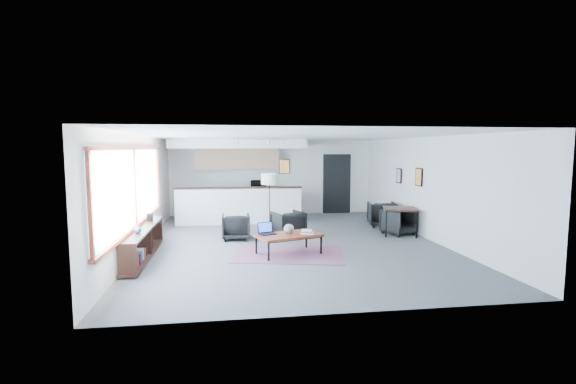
{
  "coord_description": "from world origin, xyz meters",
  "views": [
    {
      "loc": [
        -1.51,
        -9.96,
        2.3
      ],
      "look_at": [
        -0.02,
        0.4,
        1.2
      ],
      "focal_mm": 26.0,
      "sensor_mm": 36.0,
      "label": 1
    }
  ],
  "objects": [
    {
      "name": "kilim_rug",
      "position": [
        -0.23,
        -1.15,
        0.01
      ],
      "size": [
        2.64,
        2.06,
        0.01
      ],
      "rotation": [
        0.0,
        0.0,
        -0.21
      ],
      "color": "#5F334A",
      "rests_on": "floor"
    },
    {
      "name": "dining_chair_far",
      "position": [
        2.98,
        1.72,
        0.34
      ],
      "size": [
        0.76,
        0.73,
        0.68
      ],
      "primitive_type": "imported",
      "rotation": [
        0.0,
        0.0,
        2.96
      ],
      "color": "black",
      "rests_on": "floor"
    },
    {
      "name": "console",
      "position": [
        -3.3,
        -1.05,
        0.33
      ],
      "size": [
        0.35,
        3.0,
        0.8
      ],
      "color": "black",
      "rests_on": "floor"
    },
    {
      "name": "doorway",
      "position": [
        2.3,
        4.42,
        1.07
      ],
      "size": [
        1.1,
        0.12,
        2.15
      ],
      "color": "black",
      "rests_on": "room"
    },
    {
      "name": "armchair_right",
      "position": [
        0.01,
        0.62,
        0.37
      ],
      "size": [
        0.91,
        0.88,
        0.75
      ],
      "primitive_type": "imported",
      "rotation": [
        0.0,
        0.0,
        3.48
      ],
      "color": "black",
      "rests_on": "floor"
    },
    {
      "name": "coffee_table",
      "position": [
        -0.23,
        -1.15,
        0.41
      ],
      "size": [
        1.54,
        1.16,
        0.45
      ],
      "rotation": [
        0.0,
        0.0,
        0.34
      ],
      "color": "maroon",
      "rests_on": "floor"
    },
    {
      "name": "window",
      "position": [
        -3.46,
        -0.9,
        1.46
      ],
      "size": [
        0.1,
        5.95,
        1.66
      ],
      "color": "#8CBFFF",
      "rests_on": "room"
    },
    {
      "name": "dining_table",
      "position": [
        3.0,
        0.46,
        0.66
      ],
      "size": [
        1.07,
        1.07,
        0.73
      ],
      "rotation": [
        0.0,
        0.0,
        -0.3
      ],
      "color": "black",
      "rests_on": "floor"
    },
    {
      "name": "ceramic_pot",
      "position": [
        -0.22,
        -1.15,
        0.56
      ],
      "size": [
        0.22,
        0.22,
        0.22
      ],
      "rotation": [
        0.0,
        0.0,
        -0.22
      ],
      "color": "gray",
      "rests_on": "coffee_table"
    },
    {
      "name": "microwave",
      "position": [
        -0.5,
        4.15,
        1.11
      ],
      "size": [
        0.54,
        0.33,
        0.35
      ],
      "primitive_type": "imported",
      "rotation": [
        0.0,
        0.0,
        -0.08
      ],
      "color": "black",
      "rests_on": "kitchenette"
    },
    {
      "name": "armchair_left",
      "position": [
        -1.34,
        0.54,
        0.35
      ],
      "size": [
        0.69,
        0.64,
        0.71
      ],
      "primitive_type": "imported",
      "rotation": [
        0.0,
        0.0,
        3.14
      ],
      "color": "black",
      "rests_on": "floor"
    },
    {
      "name": "track_light",
      "position": [
        -0.59,
        2.2,
        2.53
      ],
      "size": [
        1.6,
        0.07,
        0.15
      ],
      "color": "silver",
      "rests_on": "room"
    },
    {
      "name": "wall_art_upper",
      "position": [
        3.47,
        1.7,
        1.5
      ],
      "size": [
        0.03,
        0.34,
        0.44
      ],
      "color": "black",
      "rests_on": "room"
    },
    {
      "name": "book_stack",
      "position": [
        0.17,
        -1.15,
        0.49
      ],
      "size": [
        0.32,
        0.28,
        0.08
      ],
      "rotation": [
        0.0,
        0.0,
        -0.25
      ],
      "color": "silver",
      "rests_on": "coffee_table"
    },
    {
      "name": "coaster",
      "position": [
        -0.12,
        -1.41,
        0.45
      ],
      "size": [
        0.12,
        0.12,
        0.01
      ],
      "rotation": [
        0.0,
        0.0,
        0.35
      ],
      "color": "#E5590C",
      "rests_on": "coffee_table"
    },
    {
      "name": "dining_chair_near",
      "position": [
        3.0,
        0.52,
        0.32
      ],
      "size": [
        0.8,
        0.78,
        0.63
      ],
      "primitive_type": "imported",
      "rotation": [
        0.0,
        0.0,
        0.42
      ],
      "color": "black",
      "rests_on": "floor"
    },
    {
      "name": "floor_lamp",
      "position": [
        -0.38,
        1.55,
        1.39
      ],
      "size": [
        0.53,
        0.53,
        1.6
      ],
      "rotation": [
        0.0,
        0.0,
        -0.15
      ],
      "color": "black",
      "rests_on": "floor"
    },
    {
      "name": "room",
      "position": [
        0.0,
        0.0,
        1.3
      ],
      "size": [
        7.02,
        9.02,
        2.62
      ],
      "color": "#48484B",
      "rests_on": "ground"
    },
    {
      "name": "laptop",
      "position": [
        -0.71,
        -1.04,
        0.52
      ],
      "size": [
        0.42,
        0.38,
        0.25
      ],
      "rotation": [
        0.0,
        0.0,
        0.34
      ],
      "color": "black",
      "rests_on": "coffee_table"
    },
    {
      "name": "wall_art_lower",
      "position": [
        3.47,
        0.4,
        1.55
      ],
      "size": [
        0.03,
        0.38,
        0.48
      ],
      "color": "black",
      "rests_on": "room"
    },
    {
      "name": "kitchenette",
      "position": [
        -1.2,
        3.71,
        1.38
      ],
      "size": [
        4.2,
        1.96,
        2.6
      ],
      "color": "white",
      "rests_on": "floor"
    }
  ]
}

